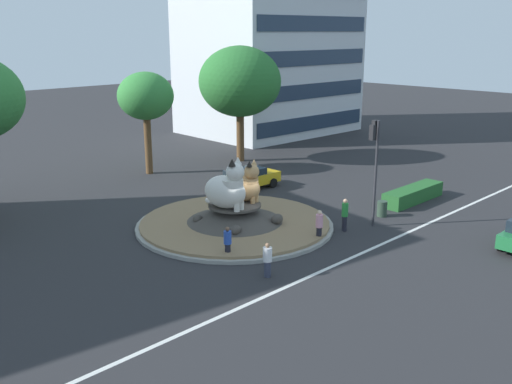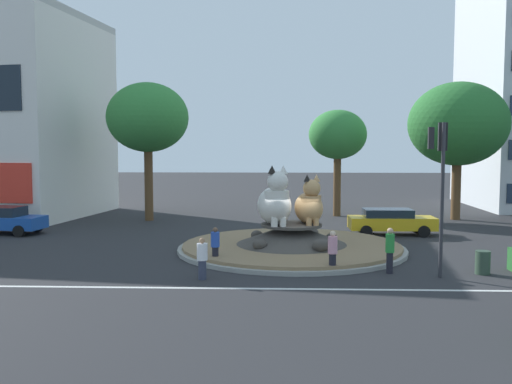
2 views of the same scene
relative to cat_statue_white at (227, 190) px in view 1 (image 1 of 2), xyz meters
The scene contains 16 objects.
ground_plane 2.43m from the cat_statue_white, 19.60° to the left, with size 160.00×160.00×0.00m, color #28282B.
lane_centreline 7.26m from the cat_statue_white, 83.60° to the right, with size 112.00×0.20×0.01m, color silver.
roundabout_island 2.02m from the cat_statue_white, 19.30° to the left, with size 10.67×10.67×1.27m.
cat_statue_white is the anchor object (origin of this frame).
cat_statue_calico 1.64m from the cat_statue_white, 11.39° to the left, with size 1.65×2.43×2.34m.
traffic_light_mast 8.03m from the cat_statue_white, 38.33° to the right, with size 0.76×0.48×5.77m.
office_tower 33.26m from the cat_statue_white, 40.35° to the left, with size 16.24×12.74×24.88m.
clipped_hedge_strip 12.67m from the cat_statue_white, 18.63° to the right, with size 5.23×1.20×0.90m, color #235B28.
broadleaf_tree_behind_island 17.51m from the cat_statue_white, 44.73° to the left, with size 6.52×6.52×9.17m.
second_tree_near_tower 14.67m from the cat_statue_white, 72.33° to the left, with size 4.05×4.05×7.46m.
pedestrian_white_shirt 6.35m from the cat_statue_white, 115.59° to the right, with size 0.40×0.40×1.55m.
pedestrian_green_shirt 6.34m from the cat_statue_white, 44.35° to the right, with size 0.34×0.34×1.77m.
pedestrian_pink_shirt 5.14m from the cat_statue_white, 63.19° to the right, with size 0.37×0.37×1.66m.
pedestrian_blue_shirt 4.03m from the cat_statue_white, 131.64° to the right, with size 0.36×0.36×1.54m.
parked_car_right 8.41m from the cat_statue_white, 39.18° to the left, with size 4.71×1.98×1.44m.
litter_bin 9.26m from the cat_statue_white, 28.49° to the right, with size 0.56×0.56×0.90m.
Camera 1 is at (-19.73, -21.73, 10.26)m, focal length 40.04 mm.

